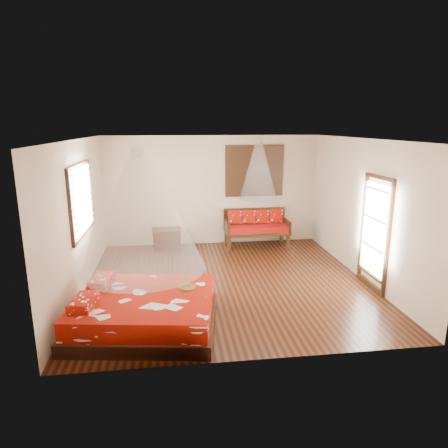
# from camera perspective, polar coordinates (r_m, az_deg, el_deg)

# --- Properties ---
(room) EXTENTS (5.54, 5.54, 2.84)m
(room) POSITION_cam_1_polar(r_m,az_deg,el_deg) (7.65, 0.46, 1.49)
(room) COLOR black
(room) RESTS_ON ground
(bed) EXTENTS (2.39, 2.22, 0.64)m
(bed) POSITION_cam_1_polar(r_m,az_deg,el_deg) (6.46, -11.28, -12.04)
(bed) COLOR black
(bed) RESTS_ON floor
(daybed) EXTENTS (1.63, 0.72, 0.94)m
(daybed) POSITION_cam_1_polar(r_m,az_deg,el_deg) (10.32, 4.62, -0.27)
(daybed) COLOR black
(daybed) RESTS_ON floor
(storage_chest) EXTENTS (0.74, 0.56, 0.49)m
(storage_chest) POSITION_cam_1_polar(r_m,az_deg,el_deg) (10.24, -8.19, -2.04)
(storage_chest) COLOR black
(storage_chest) RESTS_ON floor
(shutter_panel) EXTENTS (1.52, 0.06, 1.32)m
(shutter_panel) POSITION_cam_1_polar(r_m,az_deg,el_deg) (10.40, 4.38, 7.59)
(shutter_panel) COLOR black
(shutter_panel) RESTS_ON wall_back
(window_left) EXTENTS (0.10, 1.74, 1.34)m
(window_left) POSITION_cam_1_polar(r_m,az_deg,el_deg) (7.89, -19.66, 3.28)
(window_left) COLOR black
(window_left) RESTS_ON wall_left
(glazed_door) EXTENTS (0.08, 1.02, 2.16)m
(glazed_door) POSITION_cam_1_polar(r_m,az_deg,el_deg) (8.01, 20.70, -1.29)
(glazed_door) COLOR black
(glazed_door) RESTS_ON floor
(wine_tray) EXTENTS (0.28, 0.28, 0.23)m
(wine_tray) POSITION_cam_1_polar(r_m,az_deg,el_deg) (6.51, -5.29, -8.63)
(wine_tray) COLOR brown
(wine_tray) RESTS_ON bed
(mosquito_net_main) EXTENTS (1.88, 1.88, 1.80)m
(mosquito_net_main) POSITION_cam_1_polar(r_m,az_deg,el_deg) (5.94, -11.83, 1.96)
(mosquito_net_main) COLOR silver
(mosquito_net_main) RESTS_ON ceiling
(mosquito_net_daybed) EXTENTS (0.92, 0.92, 1.50)m
(mosquito_net_daybed) POSITION_cam_1_polar(r_m,az_deg,el_deg) (9.93, 4.94, 7.85)
(mosquito_net_daybed) COLOR silver
(mosquito_net_daybed) RESTS_ON ceiling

